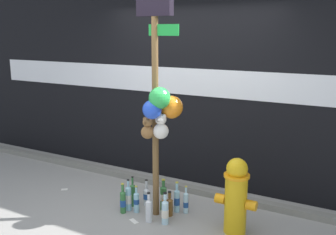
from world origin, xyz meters
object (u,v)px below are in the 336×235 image
object	(u,v)px
bottle_7	(149,210)
bottle_2	(147,196)
bottle_4	(133,194)
bottle_3	(163,197)
bottle_9	(170,206)
bottle_10	(165,211)
bottle_1	(128,198)
bottle_8	(136,201)
fire_hydrant	(236,195)
bottle_11	(165,208)
bottle_5	(123,201)
bottle_6	(177,200)
memorial_post	(159,92)
bottle_0	(186,202)

from	to	relation	value
bottle_7	bottle_2	bearing A→B (deg)	125.24
bottle_4	bottle_3	bearing A→B (deg)	13.10
bottle_9	bottle_10	bearing A→B (deg)	-76.09
bottle_1	bottle_7	xyz separation A→B (m)	(0.37, -0.13, -0.01)
bottle_2	bottle_7	bearing A→B (deg)	-54.76
bottle_7	bottle_8	distance (m)	0.29
bottle_1	fire_hydrant	bearing A→B (deg)	5.42
bottle_11	bottle_3	bearing A→B (deg)	123.35
bottle_3	bottle_7	size ratio (longest dim) A/B	1.12
bottle_5	bottle_9	bearing A→B (deg)	21.11
bottle_2	bottle_10	world-z (taller)	bottle_10
bottle_2	bottle_9	size ratio (longest dim) A/B	1.10
bottle_1	bottle_6	size ratio (longest dim) A/B	1.03
bottle_6	bottle_8	bearing A→B (deg)	-150.29
memorial_post	bottle_7	size ratio (longest dim) A/B	7.48
bottle_3	bottle_11	xyz separation A→B (m)	(0.13, -0.20, -0.03)
bottle_1	bottle_3	xyz separation A→B (m)	(0.37, 0.21, 0.01)
bottle_2	bottle_3	world-z (taller)	bottle_3
memorial_post	bottle_9	size ratio (longest dim) A/B	8.67
memorial_post	bottle_1	world-z (taller)	memorial_post
bottle_6	memorial_post	bearing A→B (deg)	-119.65
bottle_5	bottle_7	xyz separation A→B (m)	(0.39, -0.04, -0.00)
bottle_1	bottle_8	bearing A→B (deg)	1.21
bottle_0	bottle_4	size ratio (longest dim) A/B	0.88
bottle_0	bottle_7	size ratio (longest dim) A/B	0.97
bottle_1	bottle_8	distance (m)	0.12
bottle_10	bottle_11	world-z (taller)	bottle_10
bottle_4	bottle_8	bearing A→B (deg)	-41.85
bottle_1	bottle_11	world-z (taller)	bottle_1
bottle_0	bottle_1	xyz separation A→B (m)	(-0.65, -0.27, 0.03)
bottle_7	bottle_6	bearing A→B (deg)	65.76
bottle_1	bottle_10	world-z (taller)	bottle_1
bottle_7	bottle_1	bearing A→B (deg)	160.72
bottle_2	bottle_6	bearing A→B (deg)	2.80
fire_hydrant	bottle_0	distance (m)	0.74
memorial_post	bottle_2	distance (m)	1.41
memorial_post	bottle_10	size ratio (longest dim) A/B	7.03
memorial_post	bottle_10	distance (m)	1.35
bottle_2	bottle_6	distance (m)	0.42
memorial_post	fire_hydrant	world-z (taller)	memorial_post
bottle_0	bottle_7	bearing A→B (deg)	-124.82
bottle_3	bottle_8	bearing A→B (deg)	-140.90
bottle_5	bottle_11	distance (m)	0.53
bottle_8	bottle_11	size ratio (longest dim) A/B	1.02
bottle_7	bottle_11	bearing A→B (deg)	46.67
memorial_post	bottle_2	world-z (taller)	memorial_post
bottle_4	fire_hydrant	bearing A→B (deg)	0.16
memorial_post	bottle_9	world-z (taller)	memorial_post
bottle_0	bottle_5	world-z (taller)	bottle_5
bottle_8	bottle_9	xyz separation A→B (m)	(0.40, 0.11, -0.01)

